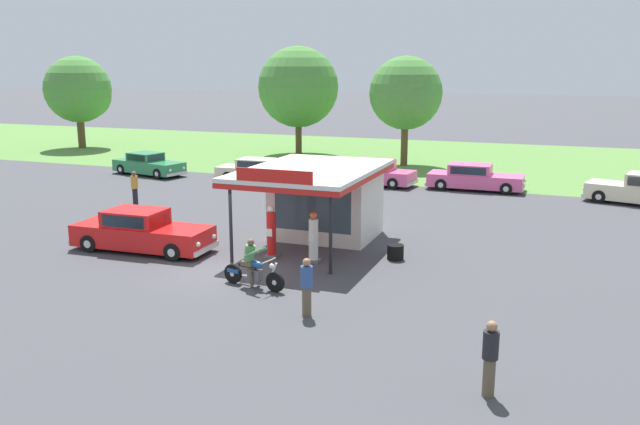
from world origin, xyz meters
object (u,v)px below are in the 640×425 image
object	(u,v)px
bystander_chatting_near_pumps	(307,286)
gas_pump_nearside	(271,234)
motorcycle_with_rider	(252,267)
parked_car_back_row_right	(474,178)
parked_car_back_row_centre_right	(260,171)
featured_classic_sedan	(142,232)
parked_car_second_row_spare	(148,165)
parked_car_back_row_centre	(371,173)
bystander_admiring_sedan	(490,357)
bystander_leaning_by_kiosk	(135,188)
parked_car_back_row_far_right	(640,190)
gas_pump_offside	(313,239)
spare_tire_stack	(395,252)

from	to	relation	value
bystander_chatting_near_pumps	gas_pump_nearside	bearing A→B (deg)	124.42
motorcycle_with_rider	parked_car_back_row_right	world-z (taller)	motorcycle_with_rider
motorcycle_with_rider	parked_car_back_row_centre_right	size ratio (longest dim) A/B	0.40
featured_classic_sedan	parked_car_second_row_spare	distance (m)	18.14
parked_car_back_row_centre_right	parked_car_back_row_centre	world-z (taller)	parked_car_back_row_centre
bystander_admiring_sedan	bystander_chatting_near_pumps	size ratio (longest dim) A/B	1.01
parked_car_back_row_centre	featured_classic_sedan	bearing A→B (deg)	-103.80
bystander_leaning_by_kiosk	bystander_chatting_near_pumps	bearing A→B (deg)	-38.23
parked_car_back_row_far_right	gas_pump_nearside	bearing A→B (deg)	-131.48
gas_pump_offside	parked_car_back_row_centre	distance (m)	15.96
parked_car_second_row_spare	spare_tire_stack	world-z (taller)	parked_car_second_row_spare
gas_pump_nearside	bystander_admiring_sedan	size ratio (longest dim) A/B	1.15
featured_classic_sedan	spare_tire_stack	xyz separation A→B (m)	(9.29, 2.25, -0.44)
featured_classic_sedan	bystander_admiring_sedan	world-z (taller)	bystander_admiring_sedan
bystander_chatting_near_pumps	spare_tire_stack	size ratio (longest dim) A/B	2.80
parked_car_back_row_right	parked_car_back_row_centre	distance (m)	5.96
motorcycle_with_rider	featured_classic_sedan	size ratio (longest dim) A/B	0.41
parked_car_second_row_spare	parked_car_back_row_centre	bearing A→B (deg)	6.74
parked_car_back_row_right	spare_tire_stack	bearing A→B (deg)	-92.86
bystander_leaning_by_kiosk	bystander_admiring_sedan	distance (m)	23.18
bystander_admiring_sedan	parked_car_back_row_right	bearing A→B (deg)	98.56
parked_car_back_row_far_right	gas_pump_offside	bearing A→B (deg)	-127.81
gas_pump_nearside	parked_car_back_row_right	bearing A→B (deg)	72.72
parked_car_second_row_spare	motorcycle_with_rider	bearing A→B (deg)	-47.13
parked_car_second_row_spare	spare_tire_stack	bearing A→B (deg)	-33.09
parked_car_back_row_centre_right	parked_car_back_row_far_right	bearing A→B (deg)	2.42
parked_car_second_row_spare	parked_car_back_row_centre	xyz separation A→B (m)	(14.33, 1.69, 0.04)
parked_car_back_row_far_right	bystander_admiring_sedan	xyz separation A→B (m)	(-4.75, -22.93, 0.19)
motorcycle_with_rider	parked_car_back_row_centre_right	bearing A→B (deg)	115.14
spare_tire_stack	parked_car_second_row_spare	bearing A→B (deg)	146.91
gas_pump_offside	parked_car_back_row_right	distance (m)	16.57
motorcycle_with_rider	bystander_admiring_sedan	size ratio (longest dim) A/B	1.34
parked_car_back_row_centre_right	motorcycle_with_rider	bearing A→B (deg)	-64.86
featured_classic_sedan	spare_tire_stack	world-z (taller)	featured_classic_sedan
gas_pump_offside	bystander_chatting_near_pumps	bearing A→B (deg)	-70.74
parked_car_back_row_centre	parked_car_back_row_centre_right	bearing A→B (deg)	-167.19
bystander_admiring_sedan	motorcycle_with_rider	bearing A→B (deg)	149.95
parked_car_back_row_centre	parked_car_back_row_far_right	bearing A→B (deg)	-2.38
parked_car_back_row_far_right	parked_car_back_row_right	world-z (taller)	parked_car_back_row_far_right
parked_car_back_row_far_right	bystander_leaning_by_kiosk	size ratio (longest dim) A/B	3.01
parked_car_back_row_centre	bystander_chatting_near_pumps	bearing A→B (deg)	-78.39
gas_pump_offside	parked_car_back_row_centre_right	distance (m)	16.89
featured_classic_sedan	bystander_chatting_near_pumps	size ratio (longest dim) A/B	3.31
parked_car_back_row_centre_right	parked_car_back_row_right	distance (m)	12.57
parked_car_back_row_right	parked_car_second_row_spare	bearing A→B (deg)	-173.93
parked_car_back_row_centre_right	bystander_admiring_sedan	xyz separation A→B (m)	(16.03, -22.05, 0.25)
gas_pump_offside	parked_car_back_row_centre	size ratio (longest dim) A/B	0.33
parked_car_second_row_spare	bystander_leaning_by_kiosk	bearing A→B (deg)	-58.65
gas_pump_offside	bystander_admiring_sedan	xyz separation A→B (m)	(7.01, -7.77, 0.06)
parked_car_back_row_centre	bystander_chatting_near_pumps	xyz separation A→B (m)	(4.24, -20.65, 0.19)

